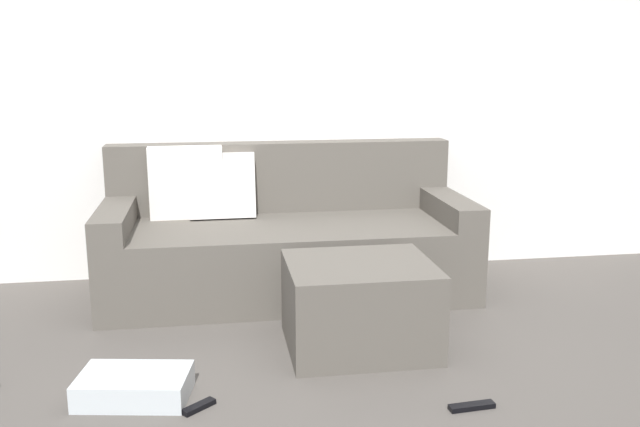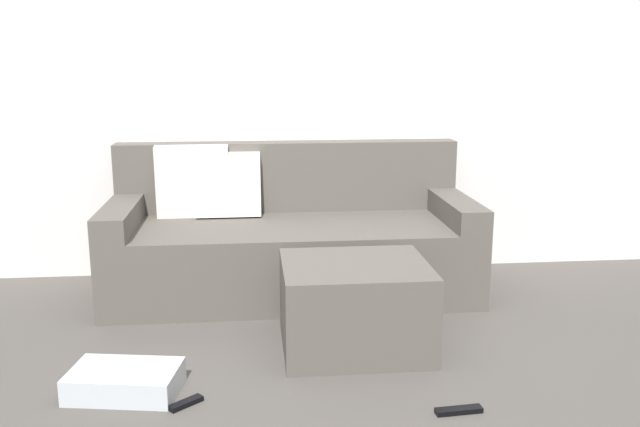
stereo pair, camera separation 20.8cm
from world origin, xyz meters
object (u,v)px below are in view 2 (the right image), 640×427
at_px(ottoman, 355,306).
at_px(storage_bin, 125,381).
at_px(remote_near_ottoman, 459,410).
at_px(remote_by_storage_bin, 186,403).
at_px(couch_sectional, 288,240).

height_order(ottoman, storage_bin, ottoman).
relative_size(ottoman, storage_bin, 1.55).
height_order(remote_near_ottoman, remote_by_storage_bin, same).
height_order(couch_sectional, remote_by_storage_bin, couch_sectional).
xyz_separation_m(couch_sectional, storage_bin, (-0.78, -1.32, -0.26)).
xyz_separation_m(couch_sectional, remote_near_ottoman, (0.60, -1.64, -0.30)).
bearing_deg(remote_near_ottoman, storage_bin, 162.35).
relative_size(couch_sectional, remote_near_ottoman, 11.20).
bearing_deg(remote_by_storage_bin, remote_near_ottoman, -49.01).
xyz_separation_m(storage_bin, remote_near_ottoman, (1.39, -0.31, -0.05)).
relative_size(ottoman, remote_by_storage_bin, 4.65).
distance_m(couch_sectional, remote_near_ottoman, 1.77).
bearing_deg(couch_sectional, ottoman, -73.54).
height_order(storage_bin, remote_near_ottoman, storage_bin).
bearing_deg(ottoman, remote_near_ottoman, -65.06).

